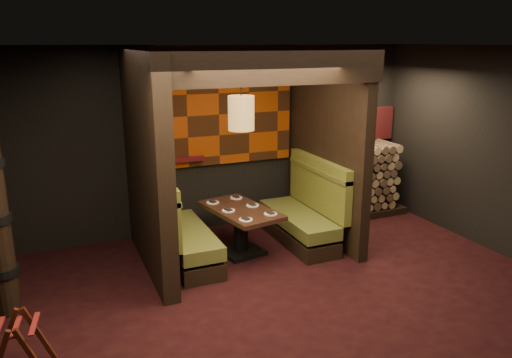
% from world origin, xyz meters
% --- Properties ---
extents(floor, '(6.50, 5.50, 0.02)m').
position_xyz_m(floor, '(0.00, 0.00, -0.01)').
color(floor, black).
rests_on(floor, ground).
extents(ceiling, '(6.50, 5.50, 0.02)m').
position_xyz_m(ceiling, '(0.00, 0.00, 2.86)').
color(ceiling, black).
rests_on(ceiling, ground).
extents(wall_back, '(6.50, 0.02, 2.85)m').
position_xyz_m(wall_back, '(0.00, 2.76, 1.43)').
color(wall_back, black).
rests_on(wall_back, ground).
extents(partition_left, '(0.20, 2.20, 2.85)m').
position_xyz_m(partition_left, '(-1.35, 1.65, 1.43)').
color(partition_left, black).
rests_on(partition_left, floor).
extents(partition_right, '(0.15, 2.10, 2.85)m').
position_xyz_m(partition_right, '(1.30, 1.70, 1.43)').
color(partition_right, black).
rests_on(partition_right, floor).
extents(header_beam, '(2.85, 0.18, 0.44)m').
position_xyz_m(header_beam, '(-0.02, 0.70, 2.63)').
color(header_beam, black).
rests_on(header_beam, partition_left).
extents(tapa_back_panel, '(2.40, 0.06, 1.55)m').
position_xyz_m(tapa_back_panel, '(-0.02, 2.71, 1.82)').
color(tapa_back_panel, '#A43D0A').
rests_on(tapa_back_panel, wall_back).
extents(tapa_side_panel, '(0.04, 1.85, 1.45)m').
position_xyz_m(tapa_side_panel, '(-1.23, 1.82, 1.85)').
color(tapa_side_panel, '#A43D0A').
rests_on(tapa_side_panel, partition_left).
extents(lacquer_shelf, '(0.60, 0.12, 0.07)m').
position_xyz_m(lacquer_shelf, '(-0.60, 2.65, 1.18)').
color(lacquer_shelf, '#561117').
rests_on(lacquer_shelf, wall_back).
extents(booth_bench_left, '(0.68, 1.60, 1.14)m').
position_xyz_m(booth_bench_left, '(-0.96, 1.65, 0.40)').
color(booth_bench_left, black).
rests_on(booth_bench_left, floor).
extents(booth_bench_right, '(0.68, 1.60, 1.14)m').
position_xyz_m(booth_bench_right, '(0.93, 1.65, 0.40)').
color(booth_bench_right, black).
rests_on(booth_bench_right, floor).
extents(dining_table, '(0.92, 1.37, 0.67)m').
position_xyz_m(dining_table, '(-0.11, 1.59, 0.43)').
color(dining_table, black).
rests_on(dining_table, floor).
extents(place_settings, '(0.74, 1.10, 0.03)m').
position_xyz_m(place_settings, '(-0.11, 1.59, 0.68)').
color(place_settings, white).
rests_on(place_settings, dining_table).
extents(pendant_lamp, '(0.35, 0.35, 1.08)m').
position_xyz_m(pendant_lamp, '(-0.11, 1.54, 1.99)').
color(pendant_lamp, olive).
rests_on(pendant_lamp, ceiling).
extents(luggage_rack, '(0.62, 0.48, 0.62)m').
position_xyz_m(luggage_rack, '(-2.89, -0.16, 0.31)').
color(luggage_rack, '#40180B').
rests_on(luggage_rack, floor).
extents(firewood_stack, '(1.73, 0.70, 1.22)m').
position_xyz_m(firewood_stack, '(2.29, 2.35, 0.61)').
color(firewood_stack, black).
rests_on(firewood_stack, floor).
extents(mosaic_header, '(1.83, 0.10, 0.56)m').
position_xyz_m(mosaic_header, '(2.29, 2.68, 1.50)').
color(mosaic_header, maroon).
rests_on(mosaic_header, wall_back).
extents(bay_front_post, '(0.08, 0.08, 2.85)m').
position_xyz_m(bay_front_post, '(1.39, 1.96, 1.43)').
color(bay_front_post, black).
rests_on(bay_front_post, floor).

